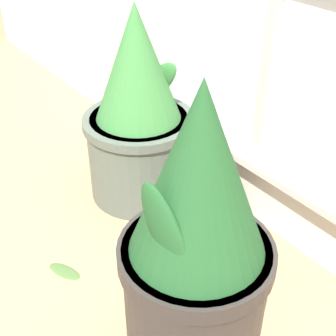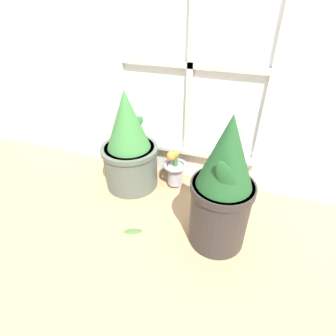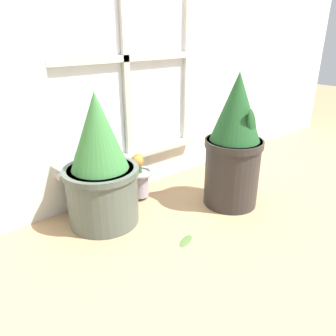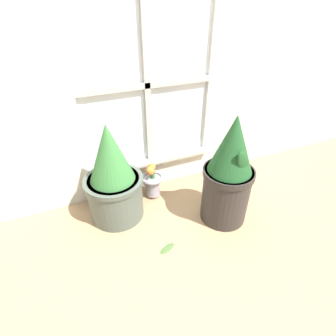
# 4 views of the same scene
# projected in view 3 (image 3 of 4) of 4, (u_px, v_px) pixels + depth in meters

# --- Properties ---
(ground_plane) EXTENTS (10.00, 10.00, 0.00)m
(ground_plane) POSITION_uv_depth(u_px,v_px,m) (209.00, 234.00, 1.58)
(ground_plane) COLOR tan
(potted_plant_left) EXTENTS (0.37, 0.37, 0.66)m
(potted_plant_left) POSITION_uv_depth(u_px,v_px,m) (100.00, 168.00, 1.58)
(potted_plant_left) COLOR #4C564C
(potted_plant_left) RESTS_ON ground_plane
(potted_plant_right) EXTENTS (0.31, 0.31, 0.73)m
(potted_plant_right) POSITION_uv_depth(u_px,v_px,m) (234.00, 145.00, 1.74)
(potted_plant_right) COLOR #2D2826
(potted_plant_right) RESTS_ON ground_plane
(flower_vase) EXTENTS (0.16, 0.16, 0.28)m
(flower_vase) POSITION_uv_depth(u_px,v_px,m) (139.00, 177.00, 1.87)
(flower_vase) COLOR #99939E
(flower_vase) RESTS_ON ground_plane
(fallen_leaf) EXTENTS (0.12, 0.08, 0.01)m
(fallen_leaf) POSITION_uv_depth(u_px,v_px,m) (186.00, 240.00, 1.53)
(fallen_leaf) COLOR #476633
(fallen_leaf) RESTS_ON ground_plane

